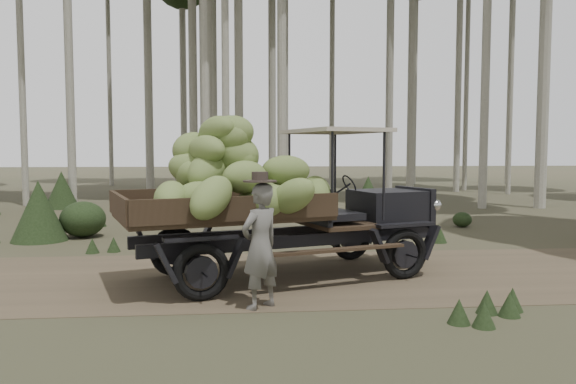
# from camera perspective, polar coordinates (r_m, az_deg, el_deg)

# --- Properties ---
(ground) EXTENTS (120.00, 120.00, 0.00)m
(ground) POSITION_cam_1_polar(r_m,az_deg,el_deg) (9.11, -9.76, -8.62)
(ground) COLOR #473D2B
(ground) RESTS_ON ground
(dirt_track) EXTENTS (70.00, 4.00, 0.01)m
(dirt_track) POSITION_cam_1_polar(r_m,az_deg,el_deg) (9.11, -9.76, -8.60)
(dirt_track) COLOR brown
(dirt_track) RESTS_ON ground
(banana_truck) EXTENTS (5.39, 3.44, 2.59)m
(banana_truck) POSITION_cam_1_polar(r_m,az_deg,el_deg) (8.47, -3.10, 0.81)
(banana_truck) COLOR black
(banana_truck) RESTS_ON ground
(farmer) EXTENTS (0.70, 0.68, 1.75)m
(farmer) POSITION_cam_1_polar(r_m,az_deg,el_deg) (7.17, -2.85, -5.33)
(farmer) COLOR #615E58
(farmer) RESTS_ON ground
(undergrowth) EXTENTS (22.59, 22.86, 1.35)m
(undergrowth) POSITION_cam_1_polar(r_m,az_deg,el_deg) (11.65, -25.29, -3.53)
(undergrowth) COLOR #233319
(undergrowth) RESTS_ON ground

